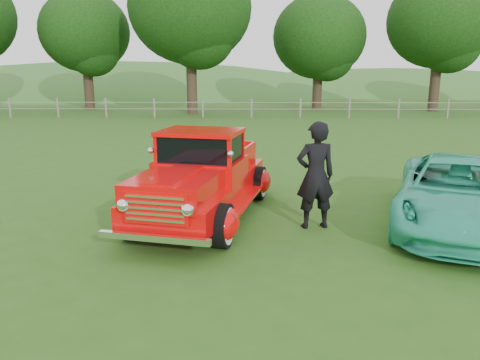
{
  "coord_description": "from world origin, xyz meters",
  "views": [
    {
      "loc": [
        -0.19,
        -6.97,
        2.91
      ],
      "look_at": [
        -0.33,
        1.2,
        0.98
      ],
      "focal_mm": 35.0,
      "sensor_mm": 36.0,
      "label": 1
    }
  ],
  "objects_px": {
    "man": "(315,175)",
    "tree_mid_east": "(441,21)",
    "tree_near_west": "(190,8)",
    "teal_sedan": "(459,194)",
    "tree_mid_west": "(85,32)",
    "red_pickup": "(202,179)",
    "tree_near_east": "(319,37)"
  },
  "relations": [
    {
      "from": "man",
      "to": "tree_mid_east",
      "type": "bearing_deg",
      "value": -125.33
    },
    {
      "from": "tree_near_west",
      "to": "tree_mid_east",
      "type": "height_order",
      "value": "tree_near_west"
    },
    {
      "from": "teal_sedan",
      "to": "man",
      "type": "bearing_deg",
      "value": -157.73
    },
    {
      "from": "teal_sedan",
      "to": "tree_near_west",
      "type": "bearing_deg",
      "value": 129.94
    },
    {
      "from": "tree_mid_west",
      "to": "red_pickup",
      "type": "bearing_deg",
      "value": -67.19
    },
    {
      "from": "tree_near_east",
      "to": "teal_sedan",
      "type": "bearing_deg",
      "value": -92.61
    },
    {
      "from": "tree_near_west",
      "to": "teal_sedan",
      "type": "height_order",
      "value": "tree_near_west"
    },
    {
      "from": "red_pickup",
      "to": "teal_sedan",
      "type": "xyz_separation_m",
      "value": [
        4.84,
        -0.56,
        -0.14
      ]
    },
    {
      "from": "tree_near_west",
      "to": "tree_near_east",
      "type": "height_order",
      "value": "tree_near_west"
    },
    {
      "from": "teal_sedan",
      "to": "man",
      "type": "relative_size",
      "value": 2.35
    },
    {
      "from": "tree_near_east",
      "to": "red_pickup",
      "type": "relative_size",
      "value": 1.59
    },
    {
      "from": "red_pickup",
      "to": "teal_sedan",
      "type": "height_order",
      "value": "red_pickup"
    },
    {
      "from": "tree_mid_east",
      "to": "teal_sedan",
      "type": "relative_size",
      "value": 2.0
    },
    {
      "from": "tree_mid_west",
      "to": "tree_near_west",
      "type": "distance_m",
      "value": 8.63
    },
    {
      "from": "red_pickup",
      "to": "tree_near_east",
      "type": "bearing_deg",
      "value": 89.59
    },
    {
      "from": "tree_mid_west",
      "to": "tree_mid_east",
      "type": "height_order",
      "value": "tree_mid_east"
    },
    {
      "from": "tree_mid_west",
      "to": "tree_mid_east",
      "type": "xyz_separation_m",
      "value": [
        25.0,
        -1.0,
        0.62
      ]
    },
    {
      "from": "tree_near_east",
      "to": "man",
      "type": "bearing_deg",
      "value": -98.15
    },
    {
      "from": "tree_mid_west",
      "to": "red_pickup",
      "type": "xyz_separation_m",
      "value": [
        10.91,
        -25.93,
        -4.75
      ]
    },
    {
      "from": "tree_near_west",
      "to": "red_pickup",
      "type": "bearing_deg",
      "value": -82.78
    },
    {
      "from": "tree_mid_east",
      "to": "man",
      "type": "distance_m",
      "value": 28.64
    },
    {
      "from": "man",
      "to": "tree_near_west",
      "type": "bearing_deg",
      "value": -88.11
    },
    {
      "from": "tree_near_east",
      "to": "tree_mid_east",
      "type": "bearing_deg",
      "value": -14.04
    },
    {
      "from": "tree_near_east",
      "to": "teal_sedan",
      "type": "distance_m",
      "value": 27.9
    },
    {
      "from": "tree_near_east",
      "to": "man",
      "type": "relative_size",
      "value": 4.15
    },
    {
      "from": "tree_near_west",
      "to": "man",
      "type": "relative_size",
      "value": 5.19
    },
    {
      "from": "red_pickup",
      "to": "man",
      "type": "height_order",
      "value": "man"
    },
    {
      "from": "tree_near_west",
      "to": "teal_sedan",
      "type": "xyz_separation_m",
      "value": [
        7.75,
        -23.49,
        -6.14
      ]
    },
    {
      "from": "red_pickup",
      "to": "tree_near_west",
      "type": "bearing_deg",
      "value": 109.56
    },
    {
      "from": "tree_near_east",
      "to": "tree_mid_east",
      "type": "xyz_separation_m",
      "value": [
        8.0,
        -2.0,
        0.93
      ]
    },
    {
      "from": "tree_mid_west",
      "to": "teal_sedan",
      "type": "distance_m",
      "value": 31.2
    },
    {
      "from": "tree_near_east",
      "to": "man",
      "type": "height_order",
      "value": "tree_near_east"
    }
  ]
}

